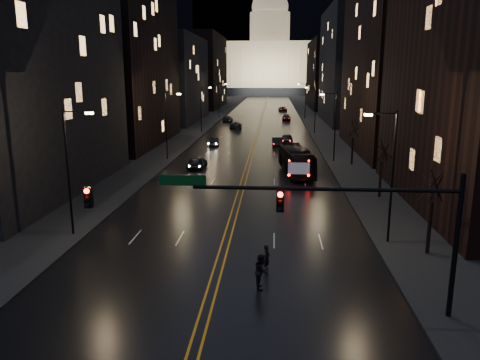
% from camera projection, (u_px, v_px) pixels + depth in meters
% --- Properties ---
extents(ground, '(900.00, 900.00, 0.00)m').
position_uv_depth(ground, '(206.00, 310.00, 22.85)').
color(ground, black).
rests_on(ground, ground).
extents(road, '(20.00, 320.00, 0.02)m').
position_uv_depth(road, '(264.00, 110.00, 149.27)').
color(road, black).
rests_on(road, ground).
extents(sidewalk_left, '(8.00, 320.00, 0.16)m').
position_uv_depth(sidewalk_left, '(221.00, 109.00, 150.24)').
color(sidewalk_left, black).
rests_on(sidewalk_left, ground).
extents(sidewalk_right, '(8.00, 320.00, 0.16)m').
position_uv_depth(sidewalk_right, '(308.00, 110.00, 148.26)').
color(sidewalk_right, black).
rests_on(sidewalk_right, ground).
extents(center_line, '(0.62, 320.00, 0.01)m').
position_uv_depth(center_line, '(264.00, 110.00, 149.26)').
color(center_line, orange).
rests_on(center_line, road).
extents(building_left_near, '(12.00, 28.00, 22.00)m').
position_uv_depth(building_left_near, '(14.00, 77.00, 43.28)').
color(building_left_near, black).
rests_on(building_left_near, ground).
extents(building_left_mid, '(12.00, 30.00, 28.00)m').
position_uv_depth(building_left_mid, '(122.00, 56.00, 73.74)').
color(building_left_mid, black).
rests_on(building_left_mid, ground).
extents(building_left_far, '(12.00, 34.00, 20.00)m').
position_uv_depth(building_left_far, '(173.00, 79.00, 111.58)').
color(building_left_far, black).
rests_on(building_left_far, ground).
extents(building_left_dist, '(12.00, 40.00, 24.00)m').
position_uv_depth(building_left_dist, '(203.00, 71.00, 157.81)').
color(building_left_dist, black).
rests_on(building_left_dist, ground).
extents(building_right_tall, '(12.00, 30.00, 38.00)m').
position_uv_depth(building_right_tall, '(403.00, 18.00, 65.77)').
color(building_right_tall, black).
rests_on(building_right_tall, ground).
extents(building_right_mid, '(12.00, 34.00, 26.00)m').
position_uv_depth(building_right_mid, '(352.00, 66.00, 107.95)').
color(building_right_mid, black).
rests_on(building_right_mid, ground).
extents(building_right_dist, '(12.00, 40.00, 22.00)m').
position_uv_depth(building_right_dist, '(329.00, 75.00, 155.07)').
color(building_right_dist, black).
rests_on(building_right_dist, ground).
extents(mountain_ridge, '(520.00, 60.00, 130.00)m').
position_uv_depth(mountain_ridge, '(322.00, 5.00, 375.12)').
color(mountain_ridge, black).
rests_on(mountain_ridge, ground).
extents(capitol, '(90.00, 50.00, 58.50)m').
position_uv_depth(capitol, '(269.00, 63.00, 262.15)').
color(capitol, black).
rests_on(capitol, ground).
extents(traffic_signal, '(17.29, 0.45, 7.00)m').
position_uv_depth(traffic_signal, '(333.00, 213.00, 21.30)').
color(traffic_signal, black).
rests_on(traffic_signal, ground).
extents(streetlamp_right_near, '(2.13, 0.25, 9.00)m').
position_uv_depth(streetlamp_right_near, '(390.00, 170.00, 30.68)').
color(streetlamp_right_near, black).
rests_on(streetlamp_right_near, ground).
extents(streetlamp_left_near, '(2.13, 0.25, 9.00)m').
position_uv_depth(streetlamp_left_near, '(70.00, 166.00, 32.21)').
color(streetlamp_left_near, black).
rests_on(streetlamp_left_near, ground).
extents(streetlamp_right_mid, '(2.13, 0.25, 9.00)m').
position_uv_depth(streetlamp_right_mid, '(334.00, 123.00, 59.86)').
color(streetlamp_right_mid, black).
rests_on(streetlamp_right_mid, ground).
extents(streetlamp_left_mid, '(2.13, 0.25, 9.00)m').
position_uv_depth(streetlamp_left_mid, '(167.00, 122.00, 61.38)').
color(streetlamp_left_mid, black).
rests_on(streetlamp_left_mid, ground).
extents(streetlamp_right_far, '(2.13, 0.25, 9.00)m').
position_uv_depth(streetlamp_right_far, '(314.00, 107.00, 89.03)').
color(streetlamp_right_far, black).
rests_on(streetlamp_right_far, ground).
extents(streetlamp_left_far, '(2.13, 0.25, 9.00)m').
position_uv_depth(streetlamp_left_far, '(202.00, 106.00, 90.56)').
color(streetlamp_left_far, black).
rests_on(streetlamp_left_far, ground).
extents(streetlamp_right_dist, '(2.13, 0.25, 9.00)m').
position_uv_depth(streetlamp_right_dist, '(305.00, 99.00, 118.20)').
color(streetlamp_right_dist, black).
rests_on(streetlamp_right_dist, ground).
extents(streetlamp_left_dist, '(2.13, 0.25, 9.00)m').
position_uv_depth(streetlamp_left_dist, '(220.00, 98.00, 119.73)').
color(streetlamp_left_dist, black).
rests_on(streetlamp_left_dist, ground).
extents(tree_right_near, '(2.40, 2.40, 6.65)m').
position_uv_depth(tree_right_near, '(433.00, 186.00, 28.71)').
color(tree_right_near, black).
rests_on(tree_right_near, ground).
extents(tree_right_mid, '(2.40, 2.40, 6.65)m').
position_uv_depth(tree_right_mid, '(382.00, 150.00, 42.32)').
color(tree_right_mid, black).
rests_on(tree_right_mid, ground).
extents(tree_right_far, '(2.40, 2.40, 6.65)m').
position_uv_depth(tree_right_far, '(353.00, 130.00, 57.88)').
color(tree_right_far, black).
rests_on(tree_right_far, ground).
extents(bus, '(3.95, 11.19, 3.05)m').
position_uv_depth(bus, '(296.00, 161.00, 53.79)').
color(bus, black).
rests_on(bus, ground).
extents(oncoming_car_a, '(2.25, 4.66, 1.53)m').
position_uv_depth(oncoming_car_a, '(197.00, 162.00, 56.77)').
color(oncoming_car_a, black).
rests_on(oncoming_car_a, ground).
extents(oncoming_car_b, '(2.06, 4.43, 1.41)m').
position_uv_depth(oncoming_car_b, '(214.00, 142.00, 74.46)').
color(oncoming_car_b, black).
rests_on(oncoming_car_b, ground).
extents(oncoming_car_c, '(2.90, 5.58, 1.50)m').
position_uv_depth(oncoming_car_c, '(236.00, 125.00, 98.22)').
color(oncoming_car_c, black).
rests_on(oncoming_car_c, ground).
extents(oncoming_car_d, '(2.21, 5.30, 1.53)m').
position_uv_depth(oncoming_car_d, '(228.00, 119.00, 110.79)').
color(oncoming_car_d, black).
rests_on(oncoming_car_d, ground).
extents(receding_car_a, '(1.74, 4.52, 1.47)m').
position_uv_depth(receding_car_a, '(277.00, 142.00, 73.70)').
color(receding_car_a, black).
rests_on(receding_car_a, ground).
extents(receding_car_b, '(2.41, 4.85, 1.59)m').
position_uv_depth(receding_car_b, '(286.00, 139.00, 76.99)').
color(receding_car_b, black).
rests_on(receding_car_b, ground).
extents(receding_car_c, '(2.26, 5.14, 1.47)m').
position_uv_depth(receding_car_c, '(286.00, 118.00, 114.38)').
color(receding_car_c, black).
rests_on(receding_car_c, ground).
extents(receding_car_d, '(2.71, 5.34, 1.45)m').
position_uv_depth(receding_car_d, '(283.00, 109.00, 143.06)').
color(receding_car_d, black).
rests_on(receding_car_d, ground).
extents(pedestrian_a, '(0.55, 0.66, 1.54)m').
position_uv_depth(pedestrian_a, '(267.00, 258.00, 27.34)').
color(pedestrian_a, black).
rests_on(pedestrian_a, ground).
extents(pedestrian_b, '(0.54, 0.95, 1.92)m').
position_uv_depth(pedestrian_b, '(261.00, 271.00, 25.03)').
color(pedestrian_b, black).
rests_on(pedestrian_b, ground).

